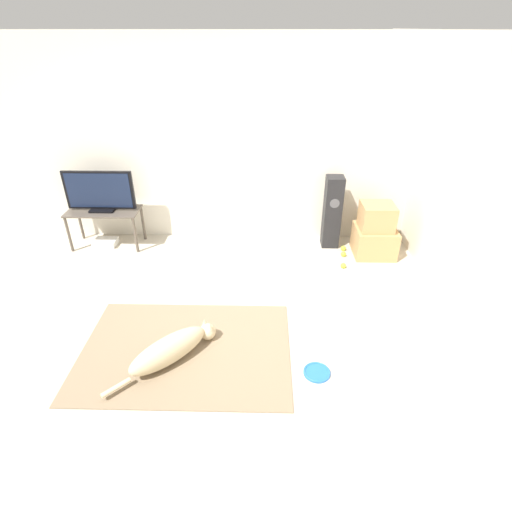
% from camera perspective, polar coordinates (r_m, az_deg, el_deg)
% --- Properties ---
extents(ground_plane, '(12.00, 12.00, 0.00)m').
position_cam_1_polar(ground_plane, '(4.00, -8.67, -10.63)').
color(ground_plane, '#BCB29E').
extents(wall_back, '(8.00, 0.06, 2.55)m').
position_cam_1_polar(wall_back, '(5.29, -6.12, 15.54)').
color(wall_back, silver).
rests_on(wall_back, ground_plane).
extents(wall_right, '(0.06, 8.00, 2.55)m').
position_cam_1_polar(wall_right, '(3.79, 32.16, 5.11)').
color(wall_right, silver).
rests_on(wall_right, ground_plane).
extents(area_rug, '(1.90, 1.34, 0.01)m').
position_cam_1_polar(area_rug, '(3.81, -9.98, -13.04)').
color(area_rug, '#847056').
rests_on(area_rug, ground_plane).
extents(dog, '(0.83, 0.85, 0.26)m').
position_cam_1_polar(dog, '(3.66, -11.93, -12.82)').
color(dog, beige).
rests_on(dog, area_rug).
extents(frisbee, '(0.23, 0.23, 0.03)m').
position_cam_1_polar(frisbee, '(3.59, 8.69, -16.10)').
color(frisbee, blue).
rests_on(frisbee, ground_plane).
extents(cardboard_box_lower, '(0.51, 0.48, 0.37)m').
position_cam_1_polar(cardboard_box_lower, '(5.36, 16.52, 2.08)').
color(cardboard_box_lower, tan).
rests_on(cardboard_box_lower, ground_plane).
extents(cardboard_box_upper, '(0.40, 0.38, 0.32)m').
position_cam_1_polar(cardboard_box_upper, '(5.20, 16.89, 5.40)').
color(cardboard_box_upper, tan).
rests_on(cardboard_box_upper, cardboard_box_lower).
extents(floor_speaker, '(0.22, 0.22, 0.96)m').
position_cam_1_polar(floor_speaker, '(5.32, 10.83, 6.17)').
color(floor_speaker, black).
rests_on(floor_speaker, ground_plane).
extents(tv_stand, '(0.93, 0.43, 0.51)m').
position_cam_1_polar(tv_stand, '(5.60, -20.86, 5.45)').
color(tv_stand, brown).
rests_on(tv_stand, ground_plane).
extents(tv, '(0.88, 0.20, 0.52)m').
position_cam_1_polar(tv, '(5.49, -21.47, 8.55)').
color(tv, black).
rests_on(tv, tv_stand).
extents(tennis_ball_by_boxes, '(0.07, 0.07, 0.07)m').
position_cam_1_polar(tennis_ball_by_boxes, '(5.26, 12.38, 0.26)').
color(tennis_ball_by_boxes, '#C6E033').
rests_on(tennis_ball_by_boxes, ground_plane).
extents(tennis_ball_near_speaker, '(0.07, 0.07, 0.07)m').
position_cam_1_polar(tennis_ball_near_speaker, '(5.01, 12.36, -1.35)').
color(tennis_ball_near_speaker, '#C6E033').
rests_on(tennis_ball_near_speaker, ground_plane).
extents(tennis_ball_loose_on_carpet, '(0.07, 0.07, 0.07)m').
position_cam_1_polar(tennis_ball_loose_on_carpet, '(5.40, 12.36, 1.08)').
color(tennis_ball_loose_on_carpet, '#C6E033').
rests_on(tennis_ball_loose_on_carpet, ground_plane).
extents(game_console, '(0.29, 0.23, 0.08)m').
position_cam_1_polar(game_console, '(5.78, -20.68, 1.83)').
color(game_console, white).
rests_on(game_console, ground_plane).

